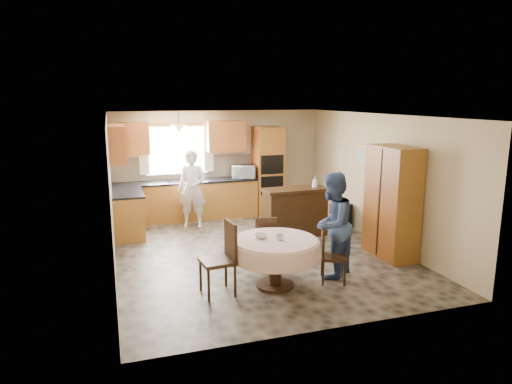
{
  "coord_description": "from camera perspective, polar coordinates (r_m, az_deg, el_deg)",
  "views": [
    {
      "loc": [
        -2.46,
        -7.65,
        2.81
      ],
      "look_at": [
        0.08,
        0.3,
        1.07
      ],
      "focal_mm": 32.0,
      "sensor_mm": 36.0,
      "label": 1
    }
  ],
  "objects": [
    {
      "name": "wall_cab_right",
      "position": [
        10.84,
        -3.78,
        6.99
      ],
      "size": [
        0.9,
        0.33,
        0.72
      ],
      "primitive_type": "cube",
      "color": "#BB6D2E",
      "rests_on": "wall_back"
    },
    {
      "name": "ceiling",
      "position": [
        8.04,
        0.1,
        9.57
      ],
      "size": [
        5.0,
        6.0,
        0.01
      ],
      "primitive_type": "cube",
      "color": "white",
      "rests_on": "wall_back"
    },
    {
      "name": "wall_left",
      "position": [
        7.8,
        -17.66,
        -0.31
      ],
      "size": [
        0.02,
        6.0,
        2.5
      ],
      "primitive_type": "cube",
      "color": "tan",
      "rests_on": "floor"
    },
    {
      "name": "chair_left",
      "position": [
        6.65,
        -4.16,
        -7.77
      ],
      "size": [
        0.5,
        0.5,
        1.06
      ],
      "rotation": [
        0.0,
        0.0,
        -1.47
      ],
      "color": "#3E2410",
      "rests_on": "floor"
    },
    {
      "name": "wall_back",
      "position": [
        11.04,
        -4.69,
        3.61
      ],
      "size": [
        5.0,
        0.02,
        2.5
      ],
      "primitive_type": "cube",
      "color": "tan",
      "rests_on": "floor"
    },
    {
      "name": "space_heater",
      "position": [
        10.04,
        10.58,
        -3.04
      ],
      "size": [
        0.46,
        0.37,
        0.55
      ],
      "primitive_type": "cube",
      "rotation": [
        0.0,
        0.0,
        0.24
      ],
      "color": "black",
      "rests_on": "floor"
    },
    {
      "name": "wall_front",
      "position": [
        5.49,
        9.78,
        -4.9
      ],
      "size": [
        5.0,
        0.02,
        2.5
      ],
      "primitive_type": "cube",
      "color": "tan",
      "rests_on": "floor"
    },
    {
      "name": "bottle_sideboard",
      "position": [
        9.43,
        7.36,
        1.09
      ],
      "size": [
        0.14,
        0.14,
        0.28
      ],
      "primitive_type": "imported",
      "rotation": [
        0.0,
        0.0,
        -0.41
      ],
      "color": "silver",
      "rests_on": "sideboard"
    },
    {
      "name": "wall_cab_side",
      "position": [
        9.49,
        -16.99,
        5.83
      ],
      "size": [
        0.33,
        1.2,
        0.72
      ],
      "primitive_type": "cube",
      "color": "#BB6D2E",
      "rests_on": "wall_left"
    },
    {
      "name": "floor",
      "position": [
        8.51,
        0.09,
        -7.5
      ],
      "size": [
        5.0,
        6.0,
        0.01
      ],
      "primitive_type": "cube",
      "color": "#6E604D",
      "rests_on": "ground"
    },
    {
      "name": "curtain_right",
      "position": [
        10.87,
        -5.93,
        5.59
      ],
      "size": [
        0.22,
        0.02,
        1.15
      ],
      "primitive_type": "cube",
      "color": "white",
      "rests_on": "wall_back"
    },
    {
      "name": "bowl_table",
      "position": [
        6.84,
        0.65,
        -5.54
      ],
      "size": [
        0.23,
        0.23,
        0.06
      ],
      "primitive_type": "imported",
      "rotation": [
        0.0,
        0.0,
        -0.27
      ],
      "color": "#B2B2B2",
      "rests_on": "dining_table"
    },
    {
      "name": "oven_tower",
      "position": [
        11.09,
        1.49,
        2.69
      ],
      "size": [
        0.66,
        0.62,
        2.12
      ],
      "primitive_type": "cube",
      "color": "#B27F2F",
      "rests_on": "floor"
    },
    {
      "name": "counter_back",
      "position": [
        10.64,
        -8.75,
        1.3
      ],
      "size": [
        3.3,
        0.64,
        0.04
      ],
      "primitive_type": "cube",
      "color": "black",
      "rests_on": "base_cab_back"
    },
    {
      "name": "oven_upper",
      "position": [
        10.77,
        2.05,
        3.44
      ],
      "size": [
        0.56,
        0.01,
        0.45
      ],
      "primitive_type": "cube",
      "color": "black",
      "rests_on": "oven_tower"
    },
    {
      "name": "base_cab_back",
      "position": [
        10.74,
        -8.68,
        -1.11
      ],
      "size": [
        3.3,
        0.6,
        0.88
      ],
      "primitive_type": "cube",
      "color": "#B27F2F",
      "rests_on": "floor"
    },
    {
      "name": "backsplash",
      "position": [
        10.88,
        -9.04,
        3.01
      ],
      "size": [
        3.3,
        0.02,
        0.55
      ],
      "primitive_type": "cube",
      "color": "tan",
      "rests_on": "wall_back"
    },
    {
      "name": "person_dining",
      "position": [
        7.28,
        9.48,
        -4.09
      ],
      "size": [
        1.04,
        1.0,
        1.68
      ],
      "primitive_type": "imported",
      "rotation": [
        0.0,
        0.0,
        3.79
      ],
      "color": "#374C79",
      "rests_on": "floor"
    },
    {
      "name": "wall_cab_left",
      "position": [
        10.53,
        -15.54,
        6.45
      ],
      "size": [
        0.85,
        0.33,
        0.72
      ],
      "primitive_type": "cube",
      "color": "#BB6D2E",
      "rests_on": "wall_back"
    },
    {
      "name": "window",
      "position": [
        10.8,
        -9.9,
        5.17
      ],
      "size": [
        1.4,
        0.03,
        1.1
      ],
      "primitive_type": "cube",
      "color": "white",
      "rests_on": "wall_back"
    },
    {
      "name": "wall_right",
      "position": [
        9.25,
        15.01,
        1.66
      ],
      "size": [
        0.02,
        6.0,
        2.5
      ],
      "primitive_type": "cube",
      "color": "tan",
      "rests_on": "floor"
    },
    {
      "name": "microwave",
      "position": [
        10.86,
        -1.61,
        2.56
      ],
      "size": [
        0.61,
        0.47,
        0.3
      ],
      "primitive_type": "imported",
      "rotation": [
        0.0,
        0.0,
        -0.21
      ],
      "color": "silver",
      "rests_on": "counter_back"
    },
    {
      "name": "pendant",
      "position": [
        10.28,
        -9.62,
        7.76
      ],
      "size": [
        0.36,
        0.36,
        0.18
      ],
      "primitive_type": "cone",
      "rotation": [
        3.14,
        0.0,
        0.0
      ],
      "color": "beige",
      "rests_on": "ceiling"
    },
    {
      "name": "counter_left",
      "position": [
        9.64,
        -15.83,
        -0.1
      ],
      "size": [
        0.64,
        1.2,
        0.04
      ],
      "primitive_type": "cube",
      "color": "black",
      "rests_on": "base_cab_left"
    },
    {
      "name": "framed_picture",
      "position": [
        9.65,
        13.17,
        4.47
      ],
      "size": [
        0.06,
        0.52,
        0.43
      ],
      "color": "#EDB645",
      "rests_on": "wall_right"
    },
    {
      "name": "person_sink",
      "position": [
        10.04,
        -7.95,
        0.38
      ],
      "size": [
        0.71,
        0.57,
        1.69
      ],
      "primitive_type": "imported",
      "rotation": [
        0.0,
        0.0,
        -0.29
      ],
      "color": "silver",
      "rests_on": "floor"
    },
    {
      "name": "chair_back",
      "position": [
        7.68,
        1.15,
        -5.86
      ],
      "size": [
        0.44,
        0.44,
        0.87
      ],
      "rotation": [
        0.0,
        0.0,
        2.96
      ],
      "color": "#3E2410",
      "rests_on": "floor"
    },
    {
      "name": "cup_table",
      "position": [
        6.76,
        3.01,
        -5.64
      ],
      "size": [
        0.13,
        0.13,
        0.09
      ],
      "primitive_type": "imported",
      "rotation": [
        0.0,
        0.0,
        0.18
      ],
      "color": "#B2B2B2",
      "rests_on": "dining_table"
    },
    {
      "name": "curtain_left",
      "position": [
        10.66,
        -13.88,
        5.19
      ],
      "size": [
        0.22,
        0.02,
        1.15
      ],
      "primitive_type": "cube",
      "color": "white",
      "rests_on": "wall_back"
    },
    {
      "name": "cupboard",
      "position": [
        8.4,
        16.63,
        -1.22
      ],
      "size": [
        0.52,
        1.04,
        1.98
      ],
      "primitive_type": "cube",
      "color": "#B27F2F",
      "rests_on": "floor"
    },
    {
      "name": "dining_table",
      "position": [
        6.85,
        2.41,
        -7.21
      ],
      "size": [
        1.31,
        1.31,
        0.74
      ],
      "color": "#3E2410",
      "rests_on": "floor"
    },
    {
      "name": "chair_right",
      "position": [
        7.14,
        9.11,
        -7.41
      ],
      "size": [
        0.49,
        0.49,
        0.87
      ],
      "rotation": [
        0.0,
        0.0,
        1.18
      ],
      "color": "#3E2410",
      "rests_on": "floor"
    },
    {
      "name": "bowl_sideboard",
      "position": [
        9.13,
        2.59,
        0.09
      ],
      "size": [
        0.27,
        0.27,
        0.05
      ],
      "primitive_type": "imported",
      "rotation": [
        0.0,
        0.0,
        0.42
      ],
      "color": "#B2B2B2",
      "rests_on": "sideboard"
    },
    {
      "name": "sideboard",
      "position": [
        9.39,
        4.88,
        -2.7
      ],
      "size": [
        1.33,
        0.59,
        0.94
      ],
      "primitive_type": "cube",
      "rotation": [
        0.0,
        0.0,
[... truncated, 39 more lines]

